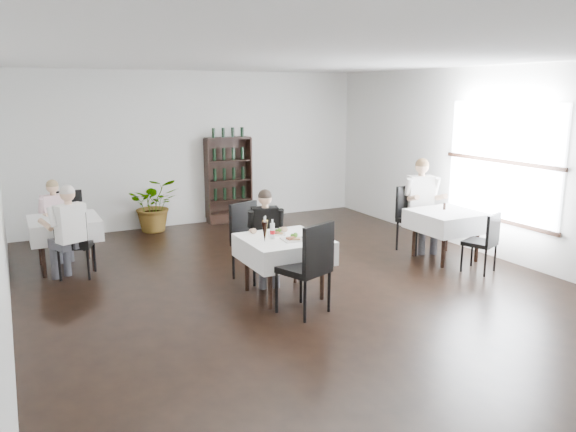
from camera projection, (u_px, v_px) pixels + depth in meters
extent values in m
plane|color=black|center=(304.00, 291.00, 7.48)|extent=(9.00, 9.00, 0.00)
plane|color=white|center=(305.00, 58.00, 6.83)|extent=(9.00, 9.00, 0.00)
plane|color=white|center=(196.00, 149.00, 11.08)|extent=(7.00, 0.00, 7.00)
plane|color=white|center=(503.00, 164.00, 8.70)|extent=(0.00, 9.00, 9.00)
cube|color=white|center=(502.00, 161.00, 8.68)|extent=(0.03, 2.20, 1.80)
cube|color=black|center=(496.00, 219.00, 8.87)|extent=(0.05, 2.30, 0.06)
cube|color=black|center=(229.00, 217.00, 11.49)|extent=(0.90, 0.28, 0.20)
cylinder|color=black|center=(270.00, 281.00, 6.79)|extent=(0.06, 0.06, 0.71)
cylinder|color=black|center=(247.00, 265.00, 7.43)|extent=(0.06, 0.06, 0.71)
cylinder|color=black|center=(322.00, 273.00, 7.11)|extent=(0.06, 0.06, 0.71)
cylinder|color=black|center=(296.00, 258.00, 7.75)|extent=(0.06, 0.06, 0.71)
cube|color=black|center=(284.00, 241.00, 7.19)|extent=(0.85, 0.85, 0.04)
cube|color=white|center=(284.00, 249.00, 7.21)|extent=(1.03, 1.03, 0.30)
cylinder|color=black|center=(43.00, 254.00, 7.94)|extent=(0.06, 0.06, 0.71)
cylinder|color=black|center=(40.00, 242.00, 8.54)|extent=(0.06, 0.06, 0.71)
cylinder|color=black|center=(93.00, 248.00, 8.24)|extent=(0.06, 0.06, 0.71)
cylinder|color=black|center=(87.00, 237.00, 8.84)|extent=(0.06, 0.06, 0.71)
cube|color=black|center=(64.00, 221.00, 8.31)|extent=(0.80, 0.80, 0.04)
cube|color=white|center=(65.00, 228.00, 8.33)|extent=(0.98, 0.98, 0.30)
cylinder|color=black|center=(444.00, 245.00, 8.41)|extent=(0.06, 0.06, 0.71)
cylinder|color=black|center=(414.00, 235.00, 9.00)|extent=(0.06, 0.06, 0.71)
cylinder|color=black|center=(477.00, 240.00, 8.71)|extent=(0.06, 0.06, 0.71)
cylinder|color=black|center=(447.00, 230.00, 9.30)|extent=(0.06, 0.06, 0.71)
cube|color=black|center=(447.00, 214.00, 8.77)|extent=(0.80, 0.80, 0.04)
cube|color=white|center=(446.00, 221.00, 8.80)|extent=(0.98, 0.98, 0.30)
imported|color=#235B1F|center=(155.00, 205.00, 10.61)|extent=(1.06, 0.96, 1.03)
cylinder|color=black|center=(254.00, 269.00, 7.62)|extent=(0.04, 0.04, 0.49)
cylinder|color=black|center=(233.00, 262.00, 7.91)|extent=(0.04, 0.04, 0.49)
cylinder|color=black|center=(276.00, 262.00, 7.93)|extent=(0.04, 0.04, 0.49)
cylinder|color=black|center=(255.00, 256.00, 8.21)|extent=(0.04, 0.04, 0.49)
cube|color=black|center=(255.00, 243.00, 7.86)|extent=(0.63, 0.63, 0.07)
cube|color=black|center=(243.00, 221.00, 7.94)|extent=(0.48, 0.22, 0.53)
cylinder|color=black|center=(301.00, 283.00, 7.02)|extent=(0.04, 0.04, 0.51)
cylinder|color=black|center=(329.00, 291.00, 6.72)|extent=(0.04, 0.04, 0.51)
cylinder|color=black|center=(277.00, 292.00, 6.69)|extent=(0.04, 0.04, 0.51)
cylinder|color=black|center=(305.00, 301.00, 6.40)|extent=(0.04, 0.04, 0.51)
cube|color=black|center=(303.00, 269.00, 6.65)|extent=(0.66, 0.66, 0.08)
cube|color=black|center=(319.00, 248.00, 6.43)|extent=(0.50, 0.23, 0.56)
cylinder|color=black|center=(59.00, 246.00, 8.78)|extent=(0.04, 0.04, 0.47)
cylinder|color=black|center=(57.00, 240.00, 9.14)|extent=(0.04, 0.04, 0.47)
cylinder|color=black|center=(86.00, 243.00, 8.96)|extent=(0.04, 0.04, 0.47)
cylinder|color=black|center=(83.00, 237.00, 9.32)|extent=(0.04, 0.04, 0.47)
cube|color=black|center=(70.00, 225.00, 8.99)|extent=(0.48, 0.48, 0.07)
cube|color=black|center=(67.00, 206.00, 9.12)|extent=(0.47, 0.06, 0.51)
cylinder|color=black|center=(95.00, 257.00, 8.25)|extent=(0.04, 0.04, 0.45)
cylinder|color=black|center=(88.00, 265.00, 7.87)|extent=(0.04, 0.04, 0.45)
cylinder|color=black|center=(67.00, 258.00, 8.20)|extent=(0.04, 0.04, 0.45)
cylinder|color=black|center=(60.00, 266.00, 7.82)|extent=(0.04, 0.04, 0.45)
cube|color=black|center=(76.00, 244.00, 7.98)|extent=(0.58, 0.58, 0.07)
cube|color=black|center=(71.00, 230.00, 7.72)|extent=(0.44, 0.20, 0.49)
cylinder|color=black|center=(416.00, 241.00, 9.02)|extent=(0.04, 0.04, 0.49)
cylinder|color=black|center=(397.00, 236.00, 9.36)|extent=(0.04, 0.04, 0.49)
cylinder|color=black|center=(434.00, 238.00, 9.25)|extent=(0.04, 0.04, 0.49)
cylinder|color=black|center=(415.00, 232.00, 9.60)|extent=(0.04, 0.04, 0.49)
cube|color=black|center=(416.00, 221.00, 9.25)|extent=(0.55, 0.55, 0.07)
cube|color=black|center=(407.00, 201.00, 9.37)|extent=(0.49, 0.11, 0.53)
cylinder|color=black|center=(472.00, 253.00, 8.50)|extent=(0.03, 0.03, 0.41)
cylinder|color=black|center=(495.00, 258.00, 8.27)|extent=(0.03, 0.03, 0.41)
cylinder|color=black|center=(462.00, 258.00, 8.25)|extent=(0.03, 0.03, 0.41)
cylinder|color=black|center=(485.00, 263.00, 8.02)|extent=(0.03, 0.03, 0.41)
cube|color=black|center=(479.00, 243.00, 8.21)|extent=(0.53, 0.53, 0.06)
cube|color=black|center=(493.00, 229.00, 8.04)|extent=(0.40, 0.19, 0.44)
cube|color=#3E3E45|center=(261.00, 249.00, 7.61)|extent=(0.22, 0.40, 0.13)
cylinder|color=#3E3E45|center=(263.00, 273.00, 7.52)|extent=(0.10, 0.10, 0.44)
cube|color=#3E3E45|center=(274.00, 249.00, 7.65)|extent=(0.22, 0.40, 0.13)
cylinder|color=#3E3E45|center=(276.00, 272.00, 7.56)|extent=(0.10, 0.10, 0.44)
cube|color=black|center=(265.00, 225.00, 7.73)|extent=(0.40, 0.29, 0.50)
cylinder|color=tan|center=(253.00, 231.00, 7.46)|extent=(0.14, 0.29, 0.14)
cylinder|color=tan|center=(283.00, 230.00, 7.54)|extent=(0.14, 0.29, 0.14)
sphere|color=tan|center=(265.00, 198.00, 7.63)|extent=(0.19, 0.19, 0.19)
sphere|color=black|center=(265.00, 196.00, 7.63)|extent=(0.19, 0.19, 0.19)
cube|color=#3E3E45|center=(54.00, 231.00, 8.68)|extent=(0.21, 0.39, 0.12)
cylinder|color=#3E3E45|center=(59.00, 250.00, 8.63)|extent=(0.10, 0.10, 0.43)
cube|color=#3E3E45|center=(65.00, 229.00, 8.80)|extent=(0.21, 0.39, 0.12)
cylinder|color=#3E3E45|center=(70.00, 248.00, 8.74)|extent=(0.10, 0.10, 0.43)
cube|color=beige|center=(54.00, 210.00, 8.80)|extent=(0.39, 0.27, 0.48)
cylinder|color=tan|center=(46.00, 215.00, 8.50)|extent=(0.13, 0.28, 0.14)
cylinder|color=tan|center=(73.00, 212.00, 8.76)|extent=(0.13, 0.28, 0.14)
sphere|color=tan|center=(52.00, 187.00, 8.71)|extent=(0.18, 0.18, 0.18)
sphere|color=olive|center=(52.00, 185.00, 8.70)|extent=(0.18, 0.18, 0.18)
cube|color=#3E3E45|center=(72.00, 242.00, 7.89)|extent=(0.29, 0.42, 0.13)
cylinder|color=#3E3E45|center=(67.00, 260.00, 8.06)|extent=(0.10, 0.10, 0.47)
cube|color=#3E3E45|center=(59.00, 245.00, 7.74)|extent=(0.29, 0.42, 0.13)
cylinder|color=#3E3E45|center=(54.00, 263.00, 7.91)|extent=(0.10, 0.10, 0.47)
cube|color=white|center=(71.00, 223.00, 7.64)|extent=(0.43, 0.35, 0.52)
cylinder|color=tan|center=(75.00, 219.00, 7.97)|extent=(0.19, 0.30, 0.15)
cylinder|color=tan|center=(46.00, 225.00, 7.63)|extent=(0.19, 0.30, 0.15)
sphere|color=tan|center=(67.00, 194.00, 7.56)|extent=(0.20, 0.20, 0.20)
sphere|color=beige|center=(67.00, 192.00, 7.56)|extent=(0.20, 0.20, 0.20)
cube|color=#3E3E45|center=(418.00, 216.00, 9.22)|extent=(0.26, 0.47, 0.15)
cylinder|color=#3E3E45|center=(422.00, 239.00, 9.10)|extent=(0.12, 0.12, 0.52)
cube|color=#3E3E45|center=(430.00, 216.00, 9.25)|extent=(0.26, 0.47, 0.15)
cylinder|color=#3E3E45|center=(434.00, 238.00, 9.14)|extent=(0.12, 0.12, 0.52)
cube|color=white|center=(420.00, 193.00, 9.35)|extent=(0.47, 0.34, 0.58)
cylinder|color=tan|center=(413.00, 198.00, 9.04)|extent=(0.17, 0.34, 0.16)
cylinder|color=tan|center=(441.00, 197.00, 9.13)|extent=(0.17, 0.34, 0.16)
sphere|color=tan|center=(422.00, 167.00, 9.24)|extent=(0.22, 0.22, 0.22)
sphere|color=brown|center=(422.00, 165.00, 9.23)|extent=(0.22, 0.22, 0.22)
cube|color=white|center=(277.00, 234.00, 7.35)|extent=(0.29, 0.29, 0.02)
cube|color=#532617|center=(276.00, 233.00, 7.32)|extent=(0.10, 0.09, 0.02)
sphere|color=#3E7920|center=(279.00, 230.00, 7.39)|extent=(0.05, 0.05, 0.05)
cube|color=brown|center=(280.00, 233.00, 7.31)|extent=(0.10, 0.10, 0.02)
cube|color=white|center=(293.00, 239.00, 7.06)|extent=(0.28, 0.28, 0.02)
cube|color=#532617|center=(291.00, 238.00, 7.02)|extent=(0.11, 0.09, 0.03)
sphere|color=#3E7920|center=(295.00, 235.00, 7.12)|extent=(0.06, 0.06, 0.06)
cube|color=brown|center=(296.00, 239.00, 7.01)|extent=(0.11, 0.10, 0.02)
cone|color=black|center=(265.00, 232.00, 6.93)|extent=(0.08, 0.08, 0.26)
cylinder|color=silver|center=(264.00, 219.00, 6.90)|extent=(0.02, 0.02, 0.06)
cone|color=gold|center=(265.00, 230.00, 7.10)|extent=(0.07, 0.07, 0.24)
cylinder|color=silver|center=(265.00, 218.00, 7.07)|extent=(0.02, 0.02, 0.06)
cylinder|color=silver|center=(272.00, 231.00, 7.11)|extent=(0.06, 0.06, 0.20)
cylinder|color=#BB0A12|center=(272.00, 232.00, 7.11)|extent=(0.06, 0.06, 0.05)
cylinder|color=silver|center=(272.00, 221.00, 7.08)|extent=(0.02, 0.02, 0.05)
cube|color=black|center=(308.00, 238.00, 7.16)|extent=(0.19, 0.16, 0.01)
cylinder|color=silver|center=(307.00, 237.00, 7.15)|extent=(0.05, 0.18, 0.01)
cylinder|color=silver|center=(309.00, 237.00, 7.17)|extent=(0.04, 0.18, 0.01)
cylinder|color=black|center=(444.00, 206.00, 8.89)|extent=(0.05, 0.05, 0.11)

